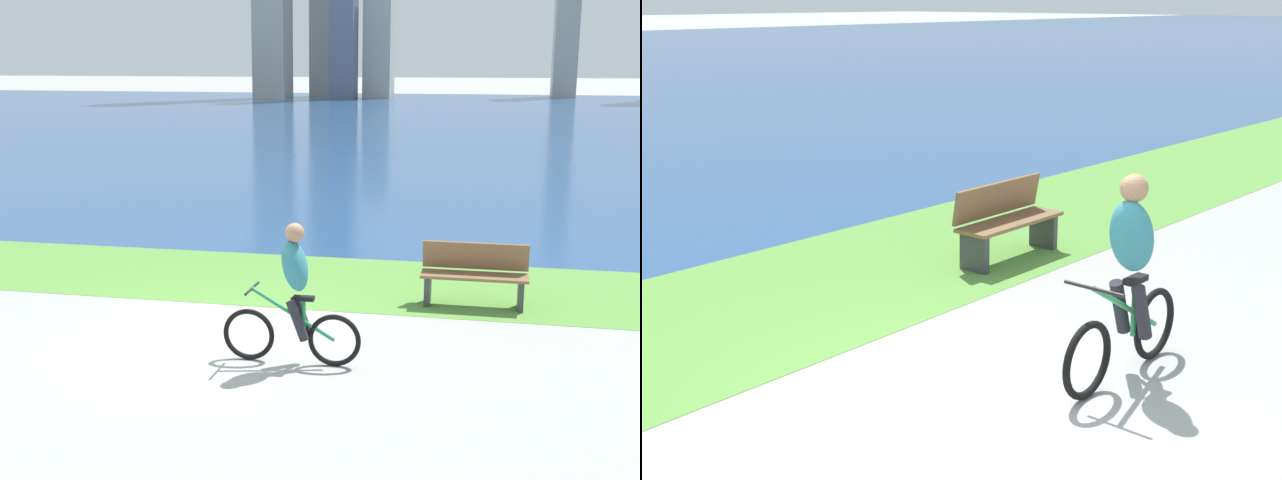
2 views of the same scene
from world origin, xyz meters
TOP-DOWN VIEW (x-y plane):
  - ground_plane at (0.00, 0.00)m, footprint 300.00×300.00m
  - grass_strip_bayside at (0.00, 3.26)m, footprint 120.00×3.15m
  - bay_water_surface at (0.00, 40.20)m, footprint 300.00×70.74m
  - cyclist_lead at (1.17, -0.38)m, footprint 1.64×0.52m
  - bench_near_path at (3.14, 2.39)m, footprint 1.50×0.47m

SIDE VIEW (x-z plane):
  - ground_plane at x=0.00m, z-range 0.00..0.00m
  - bay_water_surface at x=0.00m, z-range 0.00..0.00m
  - grass_strip_bayside at x=0.00m, z-range 0.00..0.01m
  - bench_near_path at x=3.14m, z-range 0.00..0.90m
  - cyclist_lead at x=1.17m, z-range 0.00..1.66m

